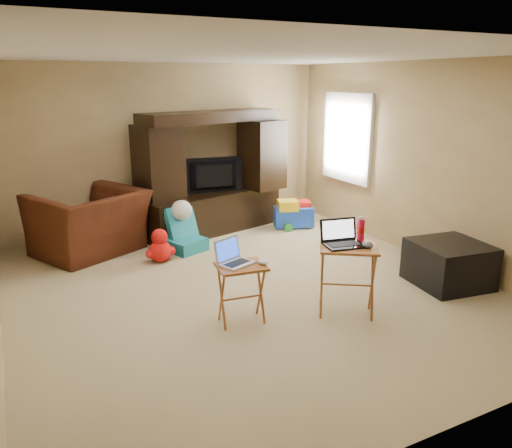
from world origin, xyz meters
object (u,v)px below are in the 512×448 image
child_rocker (185,230)px  ottoman (449,264)px  laptop_left (237,253)px  recliner (89,223)px  mouse_left (262,262)px  plush_toy (160,245)px  water_bottle (361,230)px  tray_table_right (347,280)px  push_toy (294,213)px  tray_table_left (241,294)px  mouse_right (368,245)px  laptop_right (345,234)px  entertainment_center (213,173)px  television (214,176)px

child_rocker → ottoman: size_ratio=0.79×
ottoman → laptop_left: bearing=174.2°
recliner → mouse_left: bearing=85.7°
plush_toy → water_bottle: bearing=-57.3°
tray_table_right → plush_toy: bearing=151.5°
plush_toy → tray_table_right: 2.60m
laptop_left → water_bottle: size_ratio=1.39×
push_toy → mouse_left: mouse_left is taller
recliner → plush_toy: (0.73, -0.74, -0.20)m
tray_table_left → mouse_right: mouse_right is taller
laptop_right → tray_table_left: bearing=174.1°
ottoman → mouse_right: mouse_right is taller
child_rocker → laptop_left: laptop_left is taller
laptop_left → push_toy: bearing=27.8°
recliner → mouse_right: recliner is taller
child_rocker → recliner: bearing=135.8°
mouse_left → mouse_right: 1.02m
entertainment_center → tray_table_left: 3.12m
recliner → laptop_left: (0.92, -2.70, 0.28)m
mouse_right → laptop_right: bearing=140.5°
entertainment_center → ottoman: entertainment_center is taller
television → ottoman: television is taller
child_rocker → mouse_left: mouse_left is taller
plush_toy → mouse_right: bearing=-60.7°
tray_table_right → laptop_left: bearing=-164.9°
laptop_right → entertainment_center: bearing=101.8°
child_rocker → laptop_right: laptop_right is taller
tray_table_left → laptop_left: bearing=142.5°
entertainment_center → television: size_ratio=2.41×
recliner → tray_table_left: (0.95, -2.73, -0.13)m
ottoman → mouse_left: size_ratio=6.41×
television → child_rocker: 1.11m
laptop_right → water_bottle: 0.25m
mouse_left → recliner: bearing=112.2°
push_toy → tray_table_right: 3.06m
television → tray_table_right: (0.09, -3.19, -0.51)m
television → laptop_left: (-0.95, -2.85, -0.17)m
tray_table_right → laptop_left: 1.14m
child_rocker → mouse_right: mouse_right is taller
plush_toy → laptop_right: bearing=-62.5°
child_rocker → tray_table_left: size_ratio=1.03×
laptop_left → mouse_right: bearing=-43.3°
plush_toy → water_bottle: (1.42, -2.21, 0.61)m
push_toy → tray_table_right: bearing=-91.4°
water_bottle → mouse_left: bearing=171.0°
laptop_right → television: bearing=101.8°
ottoman → push_toy: bearing=98.1°
plush_toy → mouse_left: bearing=-78.8°
entertainment_center → mouse_right: entertainment_center is taller
mouse_left → mouse_right: mouse_right is taller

